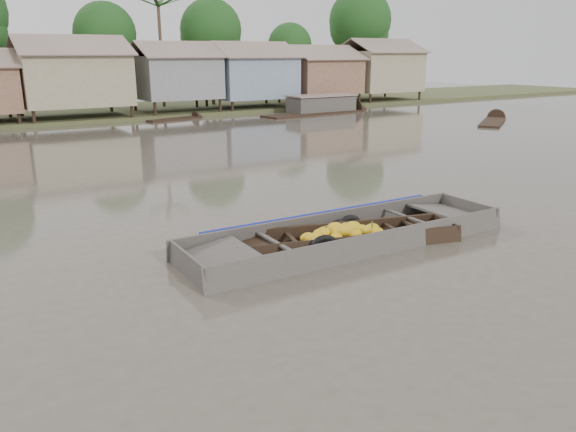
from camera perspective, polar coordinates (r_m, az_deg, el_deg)
ground at (r=11.70m, az=-0.31°, el=-5.27°), size 120.00×120.00×0.00m
riverbank at (r=42.03m, az=-21.05°, el=13.57°), size 120.00×12.47×10.22m
banana_boat at (r=13.08m, az=5.54°, el=-2.30°), size 5.57×2.70×0.77m
viewer_boat at (r=13.23m, az=6.15°, el=-2.45°), size 8.17×2.34×0.65m
distant_boats at (r=38.16m, az=-4.21°, el=10.10°), size 48.76×15.31×1.38m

